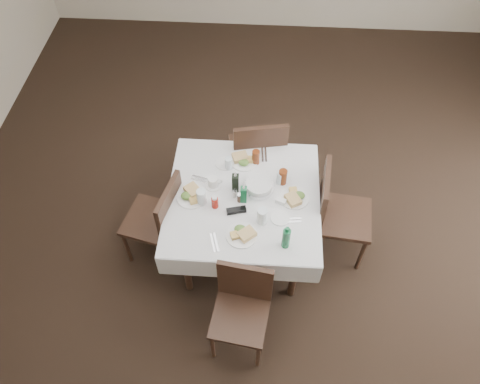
{
  "coord_description": "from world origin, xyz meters",
  "views": [
    {
      "loc": [
        -0.09,
        -2.31,
        3.67
      ],
      "look_at": [
        -0.23,
        -0.08,
        0.8
      ],
      "focal_mm": 35.0,
      "sensor_mm": 36.0,
      "label": 1
    }
  ],
  "objects_px": {
    "chair_west": "(161,217)",
    "ketchup_bottle": "(215,202)",
    "chair_north": "(258,152)",
    "water_w": "(201,197)",
    "dining_table": "(243,203)",
    "oil_cruet_dark": "(235,182)",
    "chair_south": "(242,303)",
    "water_n": "(229,163)",
    "chair_east": "(334,210)",
    "bread_basket": "(259,186)",
    "water_s": "(262,216)",
    "coffee_mug": "(213,183)",
    "water_e": "(280,178)",
    "green_bottle": "(286,238)",
    "oil_cruet_green": "(244,194)"
  },
  "relations": [
    {
      "from": "chair_west",
      "to": "ketchup_bottle",
      "type": "bearing_deg",
      "value": -4.35
    },
    {
      "from": "chair_north",
      "to": "water_w",
      "type": "xyz_separation_m",
      "value": [
        -0.41,
        -0.74,
        0.27
      ]
    },
    {
      "from": "dining_table",
      "to": "oil_cruet_dark",
      "type": "relative_size",
      "value": 5.48
    },
    {
      "from": "chair_north",
      "to": "chair_south",
      "type": "bearing_deg",
      "value": -92.22
    },
    {
      "from": "chair_north",
      "to": "water_n",
      "type": "height_order",
      "value": "chair_north"
    },
    {
      "from": "chair_east",
      "to": "bread_basket",
      "type": "height_order",
      "value": "chair_east"
    },
    {
      "from": "chair_south",
      "to": "water_s",
      "type": "xyz_separation_m",
      "value": [
        0.12,
        0.54,
        0.35
      ]
    },
    {
      "from": "water_w",
      "to": "ketchup_bottle",
      "type": "distance_m",
      "value": 0.11
    },
    {
      "from": "dining_table",
      "to": "coffee_mug",
      "type": "height_order",
      "value": "coffee_mug"
    },
    {
      "from": "chair_east",
      "to": "bread_basket",
      "type": "relative_size",
      "value": 4.02
    },
    {
      "from": "ketchup_bottle",
      "to": "water_e",
      "type": "bearing_deg",
      "value": 28.52
    },
    {
      "from": "oil_cruet_dark",
      "to": "chair_north",
      "type": "bearing_deg",
      "value": 75.14
    },
    {
      "from": "chair_east",
      "to": "green_bottle",
      "type": "distance_m",
      "value": 0.73
    },
    {
      "from": "dining_table",
      "to": "water_s",
      "type": "bearing_deg",
      "value": -56.67
    },
    {
      "from": "ketchup_bottle",
      "to": "green_bottle",
      "type": "xyz_separation_m",
      "value": [
        0.54,
        -0.32,
        0.05
      ]
    },
    {
      "from": "chair_east",
      "to": "green_bottle",
      "type": "bearing_deg",
      "value": -129.81
    },
    {
      "from": "water_e",
      "to": "oil_cruet_green",
      "type": "bearing_deg",
      "value": -144.43
    },
    {
      "from": "coffee_mug",
      "to": "chair_north",
      "type": "bearing_deg",
      "value": 59.52
    },
    {
      "from": "bread_basket",
      "to": "green_bottle",
      "type": "bearing_deg",
      "value": -67.43
    },
    {
      "from": "water_w",
      "to": "ketchup_bottle",
      "type": "bearing_deg",
      "value": -16.57
    },
    {
      "from": "chair_west",
      "to": "oil_cruet_green",
      "type": "distance_m",
      "value": 0.75
    },
    {
      "from": "ketchup_bottle",
      "to": "coffee_mug",
      "type": "bearing_deg",
      "value": 98.91
    },
    {
      "from": "chair_west",
      "to": "water_w",
      "type": "bearing_deg",
      "value": -0.62
    },
    {
      "from": "water_w",
      "to": "oil_cruet_green",
      "type": "xyz_separation_m",
      "value": [
        0.32,
        0.04,
        0.02
      ]
    },
    {
      "from": "chair_west",
      "to": "green_bottle",
      "type": "height_order",
      "value": "green_bottle"
    },
    {
      "from": "chair_south",
      "to": "chair_west",
      "type": "distance_m",
      "value": 1.0
    },
    {
      "from": "chair_east",
      "to": "oil_cruet_dark",
      "type": "relative_size",
      "value": 4.34
    },
    {
      "from": "water_e",
      "to": "ketchup_bottle",
      "type": "xyz_separation_m",
      "value": [
        -0.5,
        -0.27,
        -0.0
      ]
    },
    {
      "from": "water_s",
      "to": "water_e",
      "type": "height_order",
      "value": "water_s"
    },
    {
      "from": "dining_table",
      "to": "water_e",
      "type": "height_order",
      "value": "water_e"
    },
    {
      "from": "green_bottle",
      "to": "dining_table",
      "type": "bearing_deg",
      "value": 127.31
    },
    {
      "from": "water_s",
      "to": "water_w",
      "type": "relative_size",
      "value": 1.03
    },
    {
      "from": "ketchup_bottle",
      "to": "chair_north",
      "type": "bearing_deg",
      "value": 68.46
    },
    {
      "from": "dining_table",
      "to": "bread_basket",
      "type": "bearing_deg",
      "value": 33.12
    },
    {
      "from": "water_e",
      "to": "coffee_mug",
      "type": "relative_size",
      "value": 0.83
    },
    {
      "from": "oil_cruet_dark",
      "to": "oil_cruet_green",
      "type": "xyz_separation_m",
      "value": [
        0.07,
        -0.1,
        -0.01
      ]
    },
    {
      "from": "chair_west",
      "to": "green_bottle",
      "type": "distance_m",
      "value": 1.12
    },
    {
      "from": "chair_north",
      "to": "chair_west",
      "type": "height_order",
      "value": "chair_north"
    },
    {
      "from": "ketchup_bottle",
      "to": "chair_east",
      "type": "bearing_deg",
      "value": 11.01
    },
    {
      "from": "water_n",
      "to": "oil_cruet_green",
      "type": "relative_size",
      "value": 0.56
    },
    {
      "from": "coffee_mug",
      "to": "water_n",
      "type": "bearing_deg",
      "value": 61.54
    },
    {
      "from": "chair_south",
      "to": "chair_west",
      "type": "relative_size",
      "value": 0.93
    },
    {
      "from": "chair_south",
      "to": "water_e",
      "type": "xyz_separation_m",
      "value": [
        0.25,
        0.93,
        0.33
      ]
    },
    {
      "from": "ketchup_bottle",
      "to": "water_n",
      "type": "bearing_deg",
      "value": 79.35
    },
    {
      "from": "bread_basket",
      "to": "coffee_mug",
      "type": "bearing_deg",
      "value": 178.17
    },
    {
      "from": "water_s",
      "to": "water_w",
      "type": "height_order",
      "value": "water_s"
    },
    {
      "from": "chair_west",
      "to": "oil_cruet_dark",
      "type": "height_order",
      "value": "oil_cruet_dark"
    },
    {
      "from": "chair_east",
      "to": "chair_west",
      "type": "relative_size",
      "value": 1.04
    },
    {
      "from": "chair_north",
      "to": "chair_east",
      "type": "bearing_deg",
      "value": -41.89
    },
    {
      "from": "dining_table",
      "to": "coffee_mug",
      "type": "bearing_deg",
      "value": 160.16
    }
  ]
}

